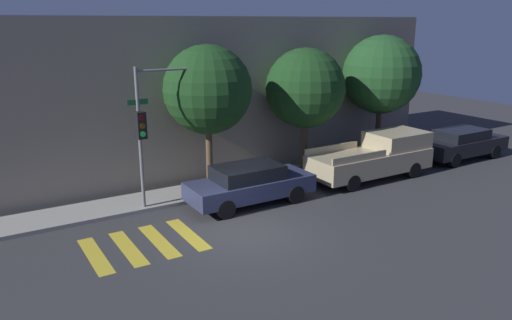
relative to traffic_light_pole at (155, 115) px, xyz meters
name	(u,v)px	position (x,y,z in m)	size (l,w,h in m)	color
ground_plane	(244,233)	(1.47, -3.37, -3.34)	(60.00, 60.00, 0.00)	#333335
sidewalk	(190,193)	(1.47, 0.72, -3.27)	(26.00, 1.79, 0.14)	gray
building_row	(147,95)	(1.47, 5.02, -0.07)	(26.00, 6.00, 6.52)	gray
crosswalk	(144,244)	(-1.46, -2.57, -3.33)	(3.27, 2.60, 0.00)	gold
traffic_light_pole	(155,115)	(0.00, 0.00, 0.00)	(2.65, 0.56, 4.93)	slate
sedan_near_corner	(250,184)	(2.93, -1.27, -2.57)	(4.57, 1.79, 1.45)	#2D3351
pickup_truck	(376,156)	(9.04, -1.27, -2.42)	(5.43, 1.96, 1.83)	tan
sedan_middle	(462,143)	(14.56, -1.27, -2.56)	(4.69, 1.75, 1.45)	black
tree_near_corner	(208,90)	(2.38, 0.85, 0.56)	(3.30, 3.30, 5.56)	brown
tree_midblock	(305,88)	(6.86, 0.85, 0.31)	(3.31, 3.31, 5.32)	brown
tree_far_end	(381,75)	(11.16, 0.85, 0.65)	(3.56, 3.56, 5.77)	#4C3823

